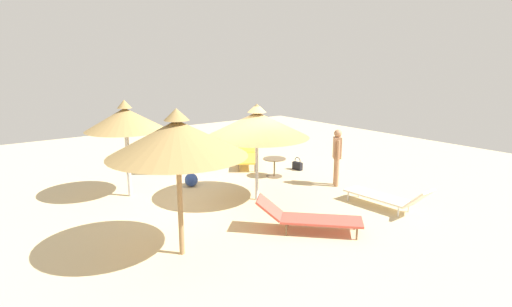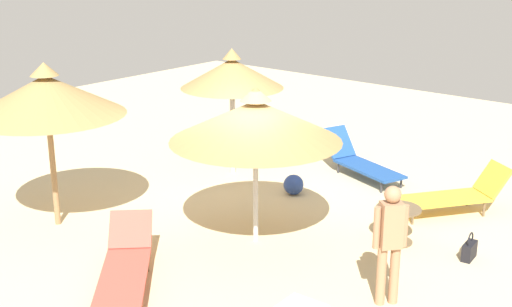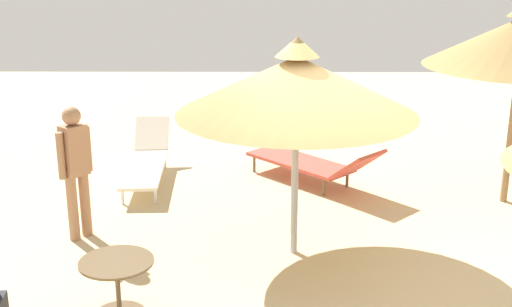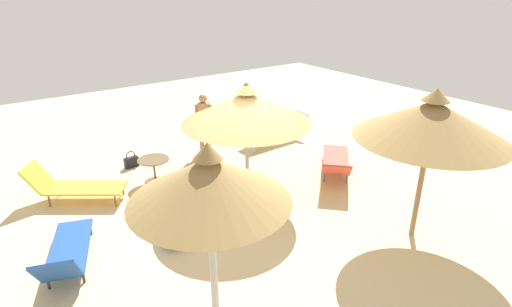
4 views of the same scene
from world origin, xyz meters
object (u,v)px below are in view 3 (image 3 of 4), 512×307
parasol_umbrella_far_right (297,85)px  lounge_chair_far_left (147,160)px  person_standing_back (75,164)px  side_table_round (117,278)px  lounge_chair_near_right (314,163)px

parasol_umbrella_far_right → lounge_chair_far_left: (-2.16, 2.55, -1.71)m
person_standing_back → side_table_round: size_ratio=2.30×
parasol_umbrella_far_right → lounge_chair_far_left: parasol_umbrella_far_right is taller
lounge_chair_near_right → side_table_round: lounge_chair_near_right is taller
parasol_umbrella_far_right → person_standing_back: (-2.64, 0.40, -1.06)m
parasol_umbrella_far_right → person_standing_back: bearing=171.4°
lounge_chair_far_left → lounge_chair_near_right: lounge_chair_far_left is taller
lounge_chair_far_left → person_standing_back: size_ratio=1.35×
parasol_umbrella_far_right → lounge_chair_near_right: (0.42, 2.36, -1.69)m
parasol_umbrella_far_right → person_standing_back: parasol_umbrella_far_right is taller
side_table_round → lounge_chair_near_right: bearing=59.8°
lounge_chair_far_left → parasol_umbrella_far_right: bearing=-49.7°
parasol_umbrella_far_right → lounge_chair_near_right: bearing=80.0°
parasol_umbrella_far_right → person_standing_back: size_ratio=1.61×
parasol_umbrella_far_right → lounge_chair_near_right: parasol_umbrella_far_right is taller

